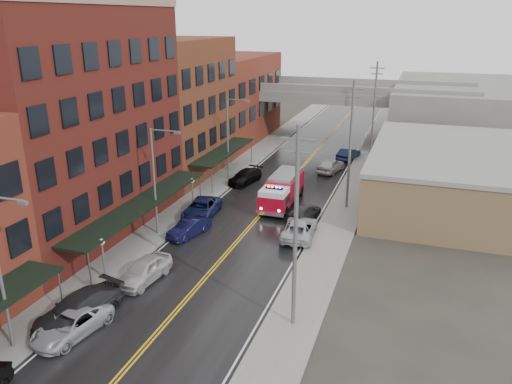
% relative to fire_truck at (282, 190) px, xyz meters
% --- Properties ---
extents(road, '(11.00, 160.00, 0.02)m').
position_rel_fire_truck_xyz_m(road, '(-1.12, -3.99, -1.54)').
color(road, black).
rests_on(road, ground).
extents(sidewalk_left, '(3.00, 160.00, 0.15)m').
position_rel_fire_truck_xyz_m(sidewalk_left, '(-8.42, -3.99, -1.48)').
color(sidewalk_left, slate).
rests_on(sidewalk_left, ground).
extents(sidewalk_right, '(3.00, 160.00, 0.15)m').
position_rel_fire_truck_xyz_m(sidewalk_right, '(6.18, -3.99, -1.48)').
color(sidewalk_right, slate).
rests_on(sidewalk_right, ground).
extents(curb_left, '(0.30, 160.00, 0.15)m').
position_rel_fire_truck_xyz_m(curb_left, '(-6.77, -3.99, -1.48)').
color(curb_left, gray).
rests_on(curb_left, ground).
extents(curb_right, '(0.30, 160.00, 0.15)m').
position_rel_fire_truck_xyz_m(curb_right, '(4.53, -3.99, -1.48)').
color(curb_right, gray).
rests_on(curb_right, ground).
extents(brick_building_b, '(9.00, 20.00, 18.00)m').
position_rel_fire_truck_xyz_m(brick_building_b, '(-14.42, -10.99, 7.45)').
color(brick_building_b, '#501715').
rests_on(brick_building_b, ground).
extents(brick_building_c, '(9.00, 15.00, 15.00)m').
position_rel_fire_truck_xyz_m(brick_building_c, '(-14.42, 6.51, 5.95)').
color(brick_building_c, brown).
rests_on(brick_building_c, ground).
extents(brick_building_far, '(9.00, 20.00, 12.00)m').
position_rel_fire_truck_xyz_m(brick_building_far, '(-14.42, 24.01, 4.45)').
color(brick_building_far, maroon).
rests_on(brick_building_far, ground).
extents(tan_building, '(14.00, 22.00, 5.00)m').
position_rel_fire_truck_xyz_m(tan_building, '(14.88, 6.01, 0.95)').
color(tan_building, brown).
rests_on(tan_building, ground).
extents(right_far_block, '(18.00, 30.00, 8.00)m').
position_rel_fire_truck_xyz_m(right_far_block, '(16.88, 36.01, 2.45)').
color(right_far_block, slate).
rests_on(right_far_block, ground).
extents(awning_1, '(2.60, 18.00, 3.09)m').
position_rel_fire_truck_xyz_m(awning_1, '(-8.61, -10.99, 1.44)').
color(awning_1, black).
rests_on(awning_1, ground).
extents(awning_2, '(2.60, 13.00, 3.09)m').
position_rel_fire_truck_xyz_m(awning_2, '(-8.61, 6.51, 1.43)').
color(awning_2, black).
rests_on(awning_2, ground).
extents(globe_lamp_1, '(0.44, 0.44, 3.12)m').
position_rel_fire_truck_xyz_m(globe_lamp_1, '(-7.52, -17.99, 0.76)').
color(globe_lamp_1, '#59595B').
rests_on(globe_lamp_1, ground).
extents(globe_lamp_2, '(0.44, 0.44, 3.12)m').
position_rel_fire_truck_xyz_m(globe_lamp_2, '(-7.52, -3.99, 0.76)').
color(globe_lamp_2, '#59595B').
rests_on(globe_lamp_2, ground).
extents(street_lamp_0, '(2.64, 0.22, 9.00)m').
position_rel_fire_truck_xyz_m(street_lamp_0, '(-7.67, -25.99, 3.63)').
color(street_lamp_0, '#59595B').
rests_on(street_lamp_0, ground).
extents(street_lamp_1, '(2.64, 0.22, 9.00)m').
position_rel_fire_truck_xyz_m(street_lamp_1, '(-7.67, -9.99, 3.63)').
color(street_lamp_1, '#59595B').
rests_on(street_lamp_1, ground).
extents(street_lamp_2, '(2.64, 0.22, 9.00)m').
position_rel_fire_truck_xyz_m(street_lamp_2, '(-7.67, 6.01, 3.63)').
color(street_lamp_2, '#59595B').
rests_on(street_lamp_2, ground).
extents(utility_pole_0, '(1.80, 0.24, 12.00)m').
position_rel_fire_truck_xyz_m(utility_pole_0, '(6.08, -18.99, 4.75)').
color(utility_pole_0, '#59595B').
rests_on(utility_pole_0, ground).
extents(utility_pole_1, '(1.80, 0.24, 12.00)m').
position_rel_fire_truck_xyz_m(utility_pole_1, '(6.08, 1.01, 4.75)').
color(utility_pole_1, '#59595B').
rests_on(utility_pole_1, ground).
extents(utility_pole_2, '(1.80, 0.24, 12.00)m').
position_rel_fire_truck_xyz_m(utility_pole_2, '(6.08, 21.01, 4.75)').
color(utility_pole_2, '#59595B').
rests_on(utility_pole_2, ground).
extents(overpass, '(40.00, 10.00, 7.50)m').
position_rel_fire_truck_xyz_m(overpass, '(-1.12, 28.01, 4.43)').
color(overpass, slate).
rests_on(overpass, ground).
extents(fire_truck, '(3.17, 7.86, 2.87)m').
position_rel_fire_truck_xyz_m(fire_truck, '(0.00, 0.00, 0.00)').
color(fire_truck, '#A6071E').
rests_on(fire_truck, ground).
extents(parked_car_left_2, '(3.13, 5.25, 1.37)m').
position_rel_fire_truck_xyz_m(parked_car_left_2, '(-5.62, -23.91, -0.87)').
color(parked_car_left_2, '#A7A8AF').
rests_on(parked_car_left_2, ground).
extents(parked_car_left_3, '(3.66, 6.15, 1.67)m').
position_rel_fire_truck_xyz_m(parked_car_left_3, '(-6.12, -22.69, -0.72)').
color(parked_car_left_3, '#252527').
rests_on(parked_car_left_3, ground).
extents(parked_car_left_4, '(2.40, 4.92, 1.62)m').
position_rel_fire_truck_xyz_m(parked_car_left_4, '(-4.91, -17.19, -0.74)').
color(parked_car_left_4, '#B6B6B6').
rests_on(parked_car_left_4, ground).
extents(parked_car_left_5, '(2.52, 4.46, 1.39)m').
position_rel_fire_truck_xyz_m(parked_car_left_5, '(-5.31, -9.39, -0.86)').
color(parked_car_left_5, black).
rests_on(parked_car_left_5, ground).
extents(parked_car_left_6, '(3.06, 5.70, 1.52)m').
position_rel_fire_truck_xyz_m(parked_car_left_6, '(-6.11, -5.19, -0.79)').
color(parked_car_left_6, '#141C4B').
rests_on(parked_car_left_6, ground).
extents(parked_car_left_7, '(3.00, 5.21, 1.42)m').
position_rel_fire_truck_xyz_m(parked_car_left_7, '(-5.64, 5.21, -0.84)').
color(parked_car_left_7, black).
rests_on(parked_car_left_7, ground).
extents(parked_car_right_0, '(2.96, 5.65, 1.52)m').
position_rel_fire_truck_xyz_m(parked_car_right_0, '(3.41, -6.73, -0.79)').
color(parked_car_right_0, '#ADB2B6').
rests_on(parked_car_right_0, ground).
extents(parked_car_right_1, '(2.68, 4.97, 1.37)m').
position_rel_fire_truck_xyz_m(parked_car_right_1, '(2.86, -2.95, -0.87)').
color(parked_car_right_1, '#232325').
rests_on(parked_car_right_1, ground).
extents(parked_car_right_2, '(2.89, 5.08, 1.63)m').
position_rel_fire_truck_xyz_m(parked_car_right_2, '(2.48, 12.21, -0.74)').
color(parked_car_right_2, silver).
rests_on(parked_car_right_2, ground).
extents(parked_car_right_3, '(2.62, 4.77, 1.49)m').
position_rel_fire_truck_xyz_m(parked_car_right_3, '(3.62, 18.21, -0.81)').
color(parked_car_right_3, black).
rests_on(parked_car_right_3, ground).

